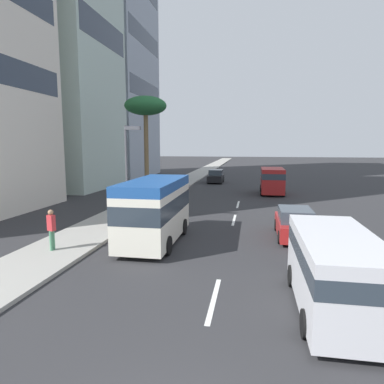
# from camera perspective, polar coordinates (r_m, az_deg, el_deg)

# --- Properties ---
(ground_plane) EXTENTS (198.00, 198.00, 0.00)m
(ground_plane) POSITION_cam_1_polar(r_m,az_deg,el_deg) (36.10, 8.21, 0.22)
(ground_plane) COLOR #2D2D30
(sidewalk_right) EXTENTS (162.00, 3.18, 0.15)m
(sidewalk_right) POSITION_cam_1_polar(r_m,az_deg,el_deg) (37.08, -3.43, 0.61)
(sidewalk_right) COLOR #9E9B93
(sidewalk_right) RESTS_ON ground_plane
(lane_stripe_near) EXTENTS (3.20, 0.16, 0.01)m
(lane_stripe_near) POSITION_cam_1_polar(r_m,az_deg,el_deg) (11.20, 3.63, -17.35)
(lane_stripe_near) COLOR silver
(lane_stripe_near) RESTS_ON ground_plane
(lane_stripe_mid) EXTENTS (3.20, 0.16, 0.01)m
(lane_stripe_mid) POSITION_cam_1_polar(r_m,az_deg,el_deg) (22.15, 6.99, -4.60)
(lane_stripe_mid) COLOR silver
(lane_stripe_mid) RESTS_ON ground_plane
(lane_stripe_far) EXTENTS (3.20, 0.16, 0.01)m
(lane_stripe_far) POSITION_cam_1_polar(r_m,az_deg,el_deg) (27.81, 7.63, -2.05)
(lane_stripe_far) COLOR silver
(lane_stripe_far) RESTS_ON ground_plane
(minibus_lead) EXTENTS (6.06, 2.37, 3.09)m
(minibus_lead) POSITION_cam_1_polar(r_m,az_deg,el_deg) (16.78, -6.18, -2.75)
(minibus_lead) COLOR silver
(minibus_lead) RESTS_ON ground_plane
(car_second) EXTENTS (4.19, 1.86, 1.63)m
(car_second) POSITION_cam_1_polar(r_m,az_deg,el_deg) (43.34, 3.98, 2.58)
(car_second) COLOR black
(car_second) RESTS_ON ground_plane
(car_third) EXTENTS (4.22, 1.80, 1.55)m
(car_third) POSITION_cam_1_polar(r_m,az_deg,el_deg) (18.52, 16.62, -5.04)
(car_third) COLOR #A51E1E
(car_third) RESTS_ON ground_plane
(van_fourth) EXTENTS (4.62, 2.23, 2.50)m
(van_fourth) POSITION_cam_1_polar(r_m,az_deg,el_deg) (34.08, 13.16, 2.05)
(van_fourth) COLOR #A51E1E
(van_fourth) RESTS_ON ground_plane
(van_fifth) EXTENTS (5.35, 2.22, 2.27)m
(van_fifth) POSITION_cam_1_polar(r_m,az_deg,el_deg) (10.84, 22.71, -11.46)
(van_fifth) COLOR silver
(van_fifth) RESTS_ON ground_plane
(pedestrian_near_lamp) EXTENTS (0.30, 0.34, 1.54)m
(pedestrian_near_lamp) POSITION_cam_1_polar(r_m,az_deg,el_deg) (19.97, -12.72, -3.25)
(pedestrian_near_lamp) COLOR #333338
(pedestrian_near_lamp) RESTS_ON sidewalk_right
(pedestrian_mid_block) EXTENTS (0.31, 0.37, 1.82)m
(pedestrian_mid_block) POSITION_cam_1_polar(r_m,az_deg,el_deg) (16.35, -22.26, -5.48)
(pedestrian_mid_block) COLOR #4C8C66
(pedestrian_mid_block) RESTS_ON sidewalk_right
(palm_tree) EXTENTS (3.79, 3.79, 8.94)m
(palm_tree) POSITION_cam_1_polar(r_m,az_deg,el_deg) (32.22, -7.70, 13.62)
(palm_tree) COLOR brown
(palm_tree) RESTS_ON sidewalk_right
(street_lamp) EXTENTS (0.24, 0.97, 5.72)m
(street_lamp) POSITION_cam_1_polar(r_m,az_deg,el_deg) (20.77, -10.50, 4.97)
(street_lamp) COLOR #4C4C51
(street_lamp) RESTS_ON sidewalk_right
(office_tower_far) EXTENTS (14.65, 11.30, 49.93)m
(office_tower_far) POSITION_cam_1_polar(r_m,az_deg,el_deg) (57.47, -14.00, 28.26)
(office_tower_far) COLOR #99A3B2
(office_tower_far) RESTS_ON ground_plane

